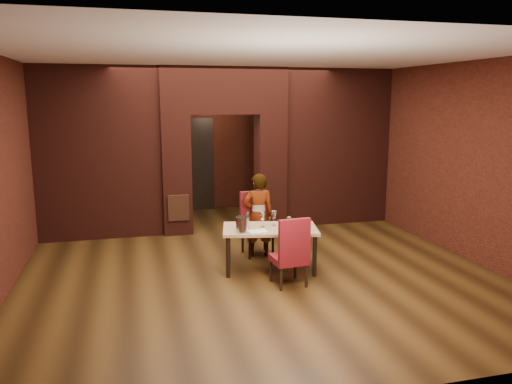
% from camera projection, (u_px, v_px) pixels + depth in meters
% --- Properties ---
extents(floor, '(8.00, 8.00, 0.00)m').
position_uv_depth(floor, '(248.00, 259.00, 8.21)').
color(floor, '#422A10').
rests_on(floor, ground).
extents(ceiling, '(7.00, 8.00, 0.04)m').
position_uv_depth(ceiling, '(247.00, 59.00, 7.62)').
color(ceiling, silver).
rests_on(ceiling, ground).
extents(wall_back, '(7.00, 0.04, 3.20)m').
position_uv_depth(wall_back, '(208.00, 142.00, 11.72)').
color(wall_back, '#602214').
rests_on(wall_back, ground).
extents(wall_front, '(7.00, 0.04, 3.20)m').
position_uv_depth(wall_front, '(361.00, 223.00, 4.11)').
color(wall_front, '#602214').
rests_on(wall_front, ground).
extents(wall_left, '(0.04, 8.00, 3.20)m').
position_uv_depth(wall_left, '(8.00, 171.00, 7.05)').
color(wall_left, '#602214').
rests_on(wall_left, ground).
extents(wall_right, '(0.04, 8.00, 3.20)m').
position_uv_depth(wall_right, '(441.00, 156.00, 8.77)').
color(wall_right, '#602214').
rests_on(wall_right, ground).
extents(pillar_left, '(0.55, 0.55, 2.30)m').
position_uv_depth(pillar_left, '(176.00, 175.00, 9.67)').
color(pillar_left, maroon).
rests_on(pillar_left, ground).
extents(pillar_right, '(0.55, 0.55, 2.30)m').
position_uv_depth(pillar_right, '(270.00, 171.00, 10.13)').
color(pillar_right, maroon).
rests_on(pillar_right, ground).
extents(lintel, '(2.45, 0.55, 0.90)m').
position_uv_depth(lintel, '(223.00, 91.00, 9.60)').
color(lintel, maroon).
rests_on(lintel, ground).
extents(wing_wall_left, '(2.28, 0.35, 3.20)m').
position_uv_depth(wing_wall_left, '(99.00, 153.00, 9.23)').
color(wing_wall_left, maroon).
rests_on(wing_wall_left, ground).
extents(wing_wall_right, '(2.28, 0.35, 3.20)m').
position_uv_depth(wing_wall_right, '(335.00, 147.00, 10.40)').
color(wing_wall_right, maroon).
rests_on(wing_wall_right, ground).
extents(vent_panel, '(0.40, 0.03, 0.50)m').
position_uv_depth(vent_panel, '(179.00, 208.00, 9.50)').
color(vent_panel, '#964E2B').
rests_on(vent_panel, ground).
extents(rear_door, '(0.90, 0.08, 2.10)m').
position_uv_depth(rear_door, '(192.00, 166.00, 11.66)').
color(rear_door, black).
rests_on(rear_door, ground).
extents(rear_door_frame, '(1.02, 0.04, 2.22)m').
position_uv_depth(rear_door_frame, '(192.00, 166.00, 11.63)').
color(rear_door_frame, black).
rests_on(rear_door_frame, ground).
extents(dining_table, '(1.56, 1.07, 0.67)m').
position_uv_depth(dining_table, '(270.00, 249.00, 7.66)').
color(dining_table, tan).
rests_on(dining_table, ground).
extents(chair_far, '(0.51, 0.51, 1.06)m').
position_uv_depth(chair_far, '(258.00, 224.00, 8.36)').
color(chair_far, maroon).
rests_on(chair_far, ground).
extents(chair_near, '(0.49, 0.49, 1.00)m').
position_uv_depth(chair_near, '(289.00, 250.00, 7.01)').
color(chair_near, maroon).
rests_on(chair_near, ground).
extents(person_seated, '(0.55, 0.39, 1.40)m').
position_uv_depth(person_seated, '(258.00, 215.00, 8.27)').
color(person_seated, white).
rests_on(person_seated, ground).
extents(wine_glass_a, '(0.09, 0.09, 0.23)m').
position_uv_depth(wine_glass_a, '(263.00, 220.00, 7.62)').
color(wine_glass_a, silver).
rests_on(wine_glass_a, dining_table).
extents(wine_glass_b, '(0.09, 0.09, 0.23)m').
position_uv_depth(wine_glass_b, '(274.00, 218.00, 7.70)').
color(wine_glass_b, silver).
rests_on(wine_glass_b, dining_table).
extents(wine_glass_c, '(0.07, 0.07, 0.18)m').
position_uv_depth(wine_glass_c, '(289.00, 223.00, 7.52)').
color(wine_glass_c, white).
rests_on(wine_glass_c, dining_table).
extents(tasting_sheet, '(0.28, 0.21, 0.00)m').
position_uv_depth(tasting_sheet, '(258.00, 231.00, 7.39)').
color(tasting_sheet, white).
rests_on(tasting_sheet, dining_table).
extents(wine_bucket, '(0.19, 0.19, 0.23)m').
position_uv_depth(wine_bucket, '(242.00, 225.00, 7.30)').
color(wine_bucket, '#ADADB3').
rests_on(wine_bucket, dining_table).
extents(water_bottle, '(0.06, 0.06, 0.26)m').
position_uv_depth(water_bottle, '(247.00, 220.00, 7.53)').
color(water_bottle, white).
rests_on(water_bottle, dining_table).
extents(potted_plant, '(0.39, 0.35, 0.39)m').
position_uv_depth(potted_plant, '(303.00, 240.00, 8.64)').
color(potted_plant, '#2C6920').
rests_on(potted_plant, ground).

